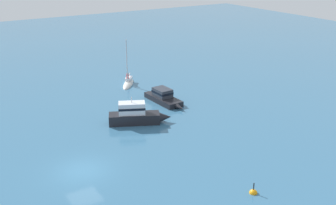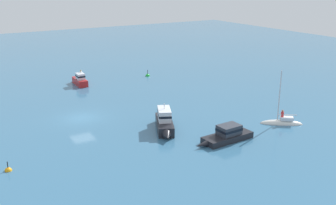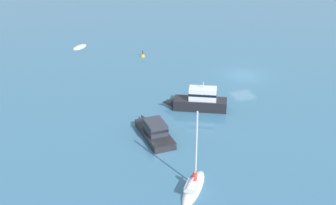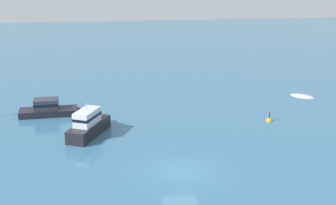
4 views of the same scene
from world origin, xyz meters
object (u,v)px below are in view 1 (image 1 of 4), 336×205
object	(u,v)px
launch_2	(164,97)
launch	(136,115)
sailboat	(128,83)
mooring_buoy	(253,193)

from	to	relation	value
launch_2	launch	bearing A→B (deg)	-58.16
launch	launch_2	xyz separation A→B (m)	(-3.87, 5.56, -0.29)
sailboat	launch	size ratio (longest dim) A/B	1.04
sailboat	mooring_buoy	distance (m)	28.19
launch_2	mooring_buoy	size ratio (longest dim) A/B	5.87
launch_2	mooring_buoy	xyz separation A→B (m)	(19.78, -4.36, -0.60)
mooring_buoy	launch	bearing A→B (deg)	-175.71
sailboat	launch_2	bearing A→B (deg)	39.70
launch	launch_2	distance (m)	6.78
sailboat	launch_2	size ratio (longest dim) A/B	0.98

